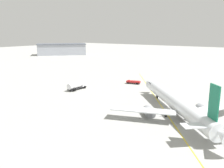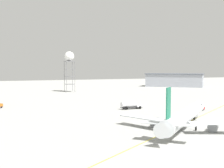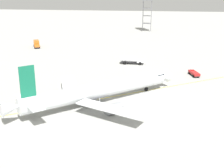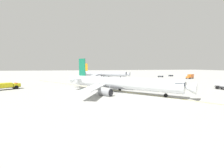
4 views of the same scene
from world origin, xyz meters
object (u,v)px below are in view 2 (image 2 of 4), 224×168
at_px(fuel_tanker_truck, 131,105).
at_px(radar_tower, 69,58).
at_px(airliner_main, 184,117).
at_px(ops_pickup_truck, 197,108).

relative_size(fuel_tanker_truck, radar_tower, 0.33).
relative_size(airliner_main, fuel_tanker_truck, 4.18).
bearing_deg(radar_tower, fuel_tanker_truck, 179.13).
bearing_deg(radar_tower, ops_pickup_truck, -169.05).
xyz_separation_m(airliner_main, ops_pickup_truck, (27.58, -25.31, -2.14)).
height_order(fuel_tanker_truck, radar_tower, radar_tower).
distance_m(airliner_main, ops_pickup_truck, 37.49).
relative_size(airliner_main, ops_pickup_truck, 5.89).
height_order(fuel_tanker_truck, ops_pickup_truck, fuel_tanker_truck).
height_order(airliner_main, fuel_tanker_truck, airliner_main).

